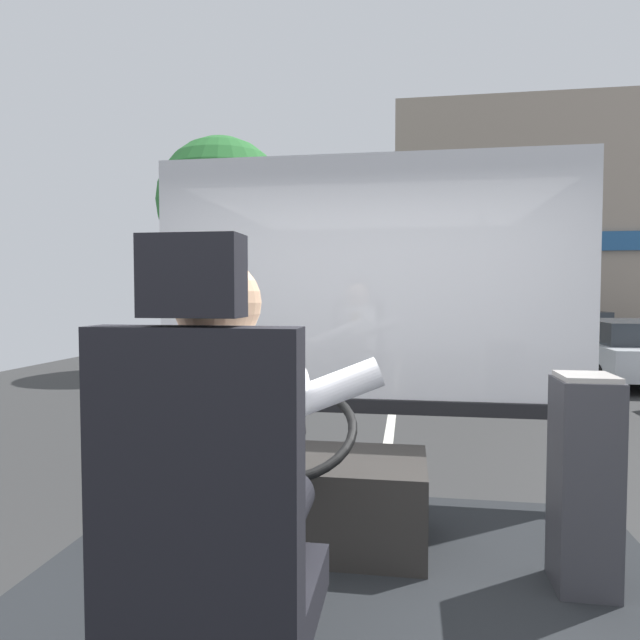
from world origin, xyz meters
name	(u,v)px	position (x,y,z in m)	size (l,w,h in m)	color
ground	(395,392)	(0.00, 8.80, -0.02)	(18.00, 44.00, 0.06)	#2C2C2C
driver_seat	(211,551)	(-0.23, -0.34, 1.19)	(0.48, 0.48, 1.29)	black
bus_driver	(227,459)	(-0.23, -0.22, 1.38)	(0.81, 0.62, 0.82)	black
steering_console	(306,496)	(-0.23, 0.92, 0.87)	(1.10, 0.98, 0.78)	#282623
fare_box	(584,482)	(0.92, 0.69, 1.07)	(0.22, 0.25, 0.85)	#333338
windshield_panel	(367,313)	(0.00, 1.62, 1.70)	(2.50, 0.08, 1.48)	silver
street_tree	(222,204)	(-4.05, 11.05, 3.86)	(2.97, 2.97, 5.38)	#4C3828
shop_building	(572,228)	(5.92, 19.63, 4.11)	(12.36, 4.33, 8.21)	gray
parked_car_silver	(624,349)	(4.67, 10.92, 0.64)	(1.85, 4.49, 1.24)	silver
parked_car_charcoal	(573,331)	(5.14, 16.38, 0.65)	(1.78, 4.12, 1.26)	#474C51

